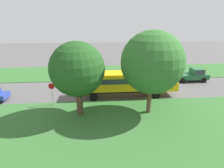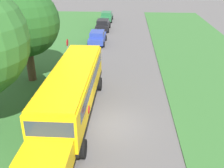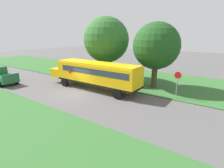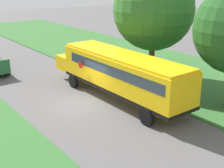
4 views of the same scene
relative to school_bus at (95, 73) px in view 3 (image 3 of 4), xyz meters
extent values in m
plane|color=#565454|center=(2.41, -0.91, -1.92)|extent=(120.00, 120.00, 0.00)
cube|color=#33662D|center=(-7.59, -0.91, -1.88)|extent=(12.00, 80.00, 0.08)
cube|color=yellow|center=(0.00, 0.29, -0.02)|extent=(2.50, 10.50, 2.20)
cube|color=yellow|center=(0.00, -5.91, -0.57)|extent=(2.20, 1.90, 1.10)
cube|color=yellow|center=(0.00, 0.29, 1.16)|extent=(2.35, 10.29, 0.16)
cube|color=black|center=(0.00, 0.29, -1.00)|extent=(2.54, 10.54, 0.20)
cube|color=#2D3842|center=(0.00, 0.59, 0.44)|extent=(2.53, 9.24, 0.64)
cube|color=#2D3842|center=(0.00, -4.91, 0.44)|extent=(2.25, 0.12, 0.80)
cylinder|color=red|center=(1.43, -2.60, 0.13)|extent=(0.03, 0.44, 0.44)
cylinder|color=black|center=(1.25, -3.91, -1.42)|extent=(0.30, 1.00, 1.00)
cylinder|color=black|center=(-1.25, -3.91, -1.42)|extent=(0.30, 1.00, 1.00)
cylinder|color=black|center=(1.25, 3.96, -1.42)|extent=(0.30, 1.00, 1.00)
cylinder|color=black|center=(-1.25, 3.96, -1.42)|extent=(0.30, 1.00, 1.00)
cube|color=#236038|center=(5.11, -11.75, -1.12)|extent=(2.00, 5.40, 0.80)
cube|color=#236038|center=(5.11, -9.13, -0.54)|extent=(2.00, 0.16, 0.36)
cylinder|color=black|center=(4.11, -13.51, -1.52)|extent=(0.28, 0.80, 0.80)
cylinder|color=black|center=(6.11, -10.00, -1.52)|extent=(0.28, 0.80, 0.80)
cylinder|color=black|center=(4.11, -10.00, -1.52)|extent=(0.28, 0.80, 0.80)
cylinder|color=brown|center=(-4.78, -1.92, -0.34)|extent=(0.46, 0.46, 3.18)
sphere|color=#2D6628|center=(-4.78, -1.92, 3.57)|extent=(6.19, 6.19, 6.19)
sphere|color=#2D6628|center=(-4.68, -1.86, 3.35)|extent=(3.95, 3.95, 3.95)
cylinder|color=#4C3826|center=(-4.60, 5.33, -0.46)|extent=(0.65, 0.65, 2.94)
sphere|color=#1E4C1C|center=(-4.60, 5.33, 3.02)|extent=(5.36, 5.36, 5.36)
sphere|color=#1E4C1C|center=(-5.07, 5.95, 3.08)|extent=(3.31, 3.31, 3.31)
cylinder|color=gray|center=(-2.19, 8.65, -0.87)|extent=(0.08, 0.08, 2.10)
cylinder|color=red|center=(-2.19, 8.65, 0.48)|extent=(0.03, 0.68, 0.68)
camera|label=1|loc=(-21.09, 3.35, 7.34)|focal=28.00mm
camera|label=2|loc=(3.42, -14.45, 7.20)|focal=42.00mm
camera|label=3|loc=(14.92, 12.90, 4.23)|focal=28.00mm
camera|label=4|loc=(12.33, 15.27, 5.93)|focal=50.00mm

